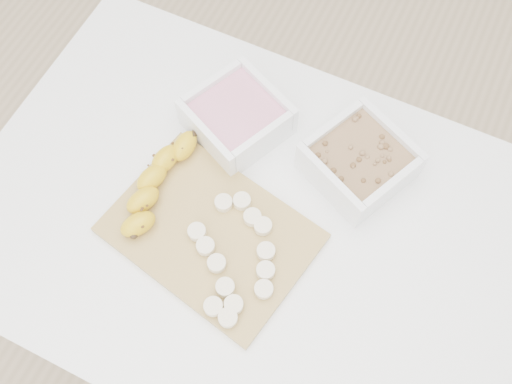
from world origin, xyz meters
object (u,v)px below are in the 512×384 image
at_px(table, 249,239).
at_px(bowl_yogurt, 237,117).
at_px(bowl_granola, 359,161).
at_px(banana, 157,185).
at_px(cutting_board, 211,233).

xyz_separation_m(table, bowl_yogurt, (-0.10, 0.16, 0.13)).
relative_size(table, bowl_yogurt, 4.77).
relative_size(bowl_granola, banana, 0.98).
height_order(bowl_granola, cutting_board, bowl_granola).
relative_size(cutting_board, banana, 1.54).
distance_m(table, cutting_board, 0.12).
height_order(bowl_granola, banana, bowl_granola).
relative_size(bowl_yogurt, banana, 0.97).
distance_m(table, bowl_granola, 0.26).
xyz_separation_m(table, bowl_granola, (0.13, 0.17, 0.13)).
height_order(table, bowl_yogurt, bowl_yogurt).
bearing_deg(banana, table, 18.02).
bearing_deg(bowl_granola, bowl_yogurt, -177.43).
bearing_deg(table, cutting_board, -132.42).
bearing_deg(table, bowl_yogurt, 122.21).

